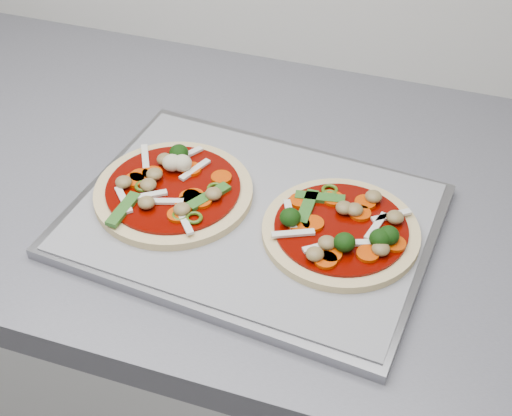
% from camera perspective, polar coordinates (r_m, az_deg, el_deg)
% --- Properties ---
extents(countertop, '(3.60, 0.60, 0.04)m').
position_cam_1_polar(countertop, '(0.89, 11.31, -1.38)').
color(countertop, slate).
rests_on(countertop, base_cabinet).
extents(baking_tray, '(0.44, 0.34, 0.01)m').
position_cam_1_polar(baking_tray, '(0.84, -0.36, -1.00)').
color(baking_tray, gray).
rests_on(baking_tray, countertop).
extents(parchment, '(0.42, 0.32, 0.00)m').
position_cam_1_polar(parchment, '(0.83, -0.36, -0.61)').
color(parchment, gray).
rests_on(parchment, baking_tray).
extents(pizza_left, '(0.21, 0.21, 0.03)m').
position_cam_1_polar(pizza_left, '(0.86, -6.65, 1.51)').
color(pizza_left, '#D7C279').
rests_on(pizza_left, parchment).
extents(pizza_right, '(0.19, 0.19, 0.03)m').
position_cam_1_polar(pizza_right, '(0.80, 6.90, -1.73)').
color(pizza_right, '#D7C279').
rests_on(pizza_right, parchment).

